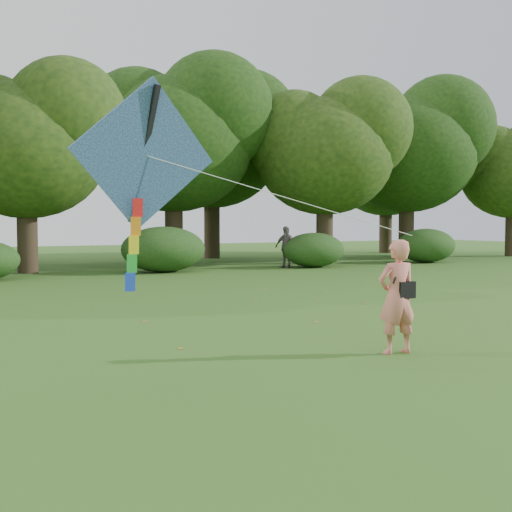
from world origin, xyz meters
name	(u,v)px	position (x,y,z in m)	size (l,w,h in m)	color
ground	(392,366)	(0.00, 0.00, 0.00)	(100.00, 100.00, 0.00)	#265114
man_kite_flyer	(397,297)	(0.62, 0.64, 0.89)	(0.65, 0.42, 1.77)	#E87C6D
bystander_right	(286,247)	(8.75, 17.77, 0.94)	(1.10, 0.46, 1.87)	#6A605E
crossbody_bag	(404,289)	(0.73, 0.61, 1.00)	(0.43, 0.20, 0.71)	black
flying_kite	(145,159)	(-3.09, 1.62, 2.92)	(5.04, 1.41, 2.95)	#2834B0
tree_line	(99,146)	(1.67, 22.88, 5.60)	(54.70, 15.30, 9.48)	#3A2D1E
shrub_band	(73,254)	(-0.72, 17.60, 0.86)	(39.15, 3.22, 1.88)	#264919
fallen_leaves	(335,313)	(2.29, 4.70, 0.01)	(7.21, 12.81, 0.01)	olive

